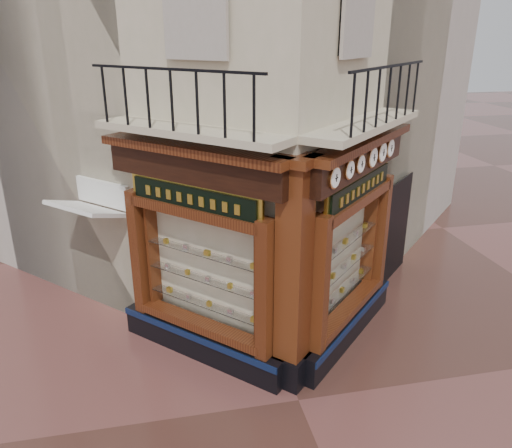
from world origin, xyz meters
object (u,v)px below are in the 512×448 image
object	(u,v)px
clock_b	(349,170)
clock_d	(372,157)
corner_pilaster	(293,281)
awning	(100,320)
clock_e	(382,152)
clock_f	(390,148)
clock_c	(360,164)
signboard_right	(360,188)
clock_a	(334,178)
signboard_left	(193,198)

from	to	relation	value
clock_b	clock_d	distance (m)	1.00
corner_pilaster	awning	world-z (taller)	corner_pilaster
corner_pilaster	clock_e	bearing A→B (deg)	-10.02
clock_d	clock_f	distance (m)	0.90
corner_pilaster	awning	xyz separation A→B (m)	(-3.40, 2.69, -1.95)
clock_c	signboard_right	world-z (taller)	clock_c
signboard_right	corner_pilaster	bearing A→B (deg)	169.75
clock_b	signboard_right	world-z (taller)	clock_b
awning	signboard_right	bearing A→B (deg)	-154.06
clock_a	signboard_left	size ratio (longest dim) A/B	0.18
clock_d	clock_f	bearing A→B (deg)	0.00
signboard_right	clock_b	bearing A→B (deg)	-172.21
clock_d	awning	distance (m)	6.44
clock_e	clock_d	bearing A→B (deg)	-180.00
corner_pilaster	clock_e	xyz separation A→B (m)	(2.01, 1.41, 1.67)
clock_a	clock_e	xyz separation A→B (m)	(1.43, 1.43, -0.00)
corner_pilaster	clock_c	xyz separation A→B (m)	(1.29, 0.68, 1.67)
clock_e	clock_f	world-z (taller)	clock_e
clock_a	awning	size ratio (longest dim) A/B	0.25
clock_c	signboard_right	distance (m)	0.64
clock_d	clock_e	size ratio (longest dim) A/B	0.99
clock_f	signboard_right	world-z (taller)	clock_f
signboard_right	clock_e	bearing A→B (deg)	-9.42
corner_pilaster	awning	size ratio (longest dim) A/B	2.78
clock_d	clock_e	bearing A→B (deg)	0.00
awning	signboard_left	world-z (taller)	signboard_left
clock_d	clock_f	size ratio (longest dim) A/B	1.04
clock_b	signboard_right	distance (m)	0.97
clock_d	signboard_right	size ratio (longest dim) A/B	0.20
clock_e	signboard_left	distance (m)	3.53
clock_b	clock_c	size ratio (longest dim) A/B	0.99
clock_d	signboard_left	world-z (taller)	clock_d
signboard_right	awning	bearing A→B (deg)	115.94
clock_f	signboard_left	bearing A→B (deg)	145.42
clock_f	awning	world-z (taller)	clock_f
clock_b	clock_d	size ratio (longest dim) A/B	0.85
clock_b	signboard_right	xyz separation A→B (m)	(0.49, 0.65, -0.52)
clock_e	clock_b	bearing A→B (deg)	-180.00
clock_a	clock_c	distance (m)	1.00
corner_pilaster	clock_e	size ratio (longest dim) A/B	10.34
corner_pilaster	clock_d	xyz separation A→B (m)	(1.68, 1.07, 1.67)
awning	signboard_right	distance (m)	6.01
corner_pilaster	clock_c	distance (m)	2.22
clock_b	awning	world-z (taller)	clock_b
clock_b	clock_c	distance (m)	0.45
clock_b	corner_pilaster	bearing A→B (deg)	155.62
clock_c	clock_e	world-z (taller)	clock_e
clock_b	clock_a	bearing A→B (deg)	-180.00
corner_pilaster	signboard_left	distance (m)	2.12
corner_pilaster	clock_c	size ratio (longest dim) A/B	12.25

